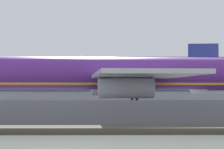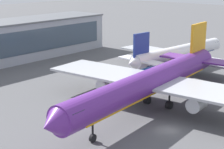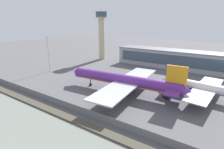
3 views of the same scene
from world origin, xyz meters
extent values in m
plane|color=#565659|center=(0.00, 0.00, 0.00)|extent=(500.00, 500.00, 0.00)
cube|color=#474238|center=(0.00, -20.50, 0.25)|extent=(320.00, 3.00, 0.50)
cube|color=slate|center=(0.00, -16.00, 1.28)|extent=(280.00, 0.08, 2.55)
cylinder|color=slate|center=(0.00, -16.00, 1.28)|extent=(0.10, 0.10, 2.55)
cylinder|color=#602889|center=(5.55, 7.98, 5.89)|extent=(49.91, 8.64, 4.81)
cube|color=orange|center=(5.55, 7.98, 4.57)|extent=(42.40, 7.10, 0.87)
cube|color=#B7BABF|center=(8.95, -3.72, 5.29)|extent=(12.74, 24.62, 0.48)
cube|color=#B7BABF|center=(7.10, 20.06, 5.29)|extent=(12.74, 24.62, 0.48)
cylinder|color=#B7BABF|center=(7.31, -1.93, 3.73)|extent=(7.14, 3.17, 2.64)
cylinder|color=#B7BABF|center=(5.76, 18.04, 3.73)|extent=(7.14, 3.17, 2.64)
cylinder|color=black|center=(9.21, 5.73, 2.08)|extent=(0.38, 0.38, 2.81)
cylinder|color=black|center=(9.21, 5.73, 0.67)|extent=(1.63, 1.20, 1.55)
cylinder|color=black|center=(8.82, 10.77, 2.08)|extent=(0.38, 0.38, 2.81)
cylinder|color=black|center=(8.82, 10.77, 0.67)|extent=(1.63, 1.20, 1.55)
cone|color=white|center=(19.22, 22.79, 4.69)|extent=(2.82, 3.68, 3.45)
cube|color=navy|center=(22.43, 22.47, 8.52)|extent=(5.46, 1.00, 6.51)
cube|color=white|center=(22.75, 25.65, 4.98)|extent=(4.24, 6.72, 0.31)
cube|color=white|center=(22.12, 19.29, 4.98)|extent=(4.24, 6.72, 0.31)
cube|color=#1E2328|center=(23.27, 12.66, 0.75)|extent=(3.37, 3.42, 1.11)
cylinder|color=black|center=(23.07, 13.85, 0.35)|extent=(0.64, 0.66, 0.70)
cylinder|color=black|center=(22.09, 12.91, 0.35)|extent=(0.64, 0.66, 0.70)
cube|color=#9EA3AD|center=(10.42, 65.70, 5.74)|extent=(74.55, 14.70, 11.48)
cube|color=#3D4C5B|center=(10.42, 58.27, 6.31)|extent=(68.58, 0.16, 6.89)
cube|color=#5B5E63|center=(10.42, 65.70, 11.73)|extent=(75.15, 15.30, 0.50)
camera|label=1|loc=(5.00, -56.48, 3.64)|focal=70.00mm
camera|label=2|loc=(-51.14, -31.18, 25.90)|focal=60.00mm
camera|label=3|loc=(41.49, -54.38, 30.09)|focal=28.00mm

